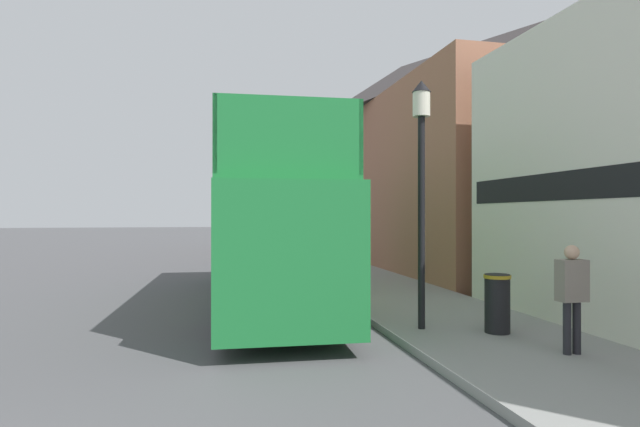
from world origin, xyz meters
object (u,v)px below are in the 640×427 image
object	(u,v)px
parked_car_ahead_of_bus	(260,252)
litter_bin	(497,302)
lamp_post_nearest	(421,157)
tour_bus	(268,231)
pedestrian_second	(572,288)
lamp_post_second	(317,180)

from	to	relation	value
parked_car_ahead_of_bus	litter_bin	distance (m)	14.21
lamp_post_nearest	litter_bin	size ratio (longest dim) A/B	4.40
tour_bus	pedestrian_second	bearing A→B (deg)	-55.89
lamp_post_nearest	lamp_post_second	size ratio (longest dim) A/B	0.94
tour_bus	pedestrian_second	xyz separation A→B (m)	(3.90, -6.32, -0.69)
tour_bus	lamp_post_nearest	size ratio (longest dim) A/B	2.35
litter_bin	lamp_post_nearest	bearing A→B (deg)	154.12
parked_car_ahead_of_bus	lamp_post_nearest	xyz separation A→B (m)	(1.73, -13.32, 2.70)
lamp_post_second	litter_bin	world-z (taller)	lamp_post_second
tour_bus	pedestrian_second	size ratio (longest dim) A/B	6.55
tour_bus	pedestrian_second	distance (m)	7.46
lamp_post_second	lamp_post_nearest	bearing A→B (deg)	-89.23
parked_car_ahead_of_bus	lamp_post_second	world-z (taller)	lamp_post_second
pedestrian_second	lamp_post_second	bearing A→B (deg)	98.62
parked_car_ahead_of_bus	lamp_post_nearest	world-z (taller)	lamp_post_nearest
parked_car_ahead_of_bus	pedestrian_second	size ratio (longest dim) A/B	2.79
lamp_post_second	litter_bin	xyz separation A→B (m)	(1.31, -9.38, -2.82)
tour_bus	litter_bin	world-z (taller)	tour_bus
parked_car_ahead_of_bus	lamp_post_second	distance (m)	5.60
tour_bus	lamp_post_second	xyz separation A→B (m)	(2.25, 4.54, 1.69)
parked_car_ahead_of_bus	pedestrian_second	bearing A→B (deg)	-80.47
lamp_post_second	litter_bin	size ratio (longest dim) A/B	4.70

